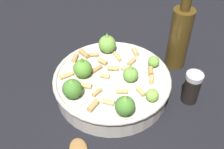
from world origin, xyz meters
name	(u,v)px	position (x,y,z in m)	size (l,w,h in m)	color
ground_plane	(112,92)	(0.00, 0.00, 0.00)	(2.40, 2.40, 0.00)	black
cooking_pan	(111,83)	(0.00, 0.00, 0.03)	(0.27, 0.27, 0.10)	beige
pepper_shaker	(192,87)	(-0.06, 0.17, 0.04)	(0.04, 0.04, 0.08)	black
olive_oil_bottle	(180,37)	(-0.17, 0.10, 0.09)	(0.05, 0.05, 0.22)	#4C3814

